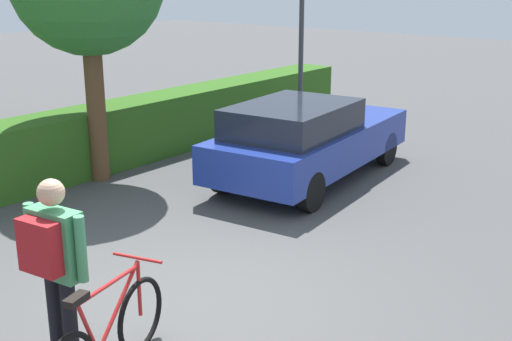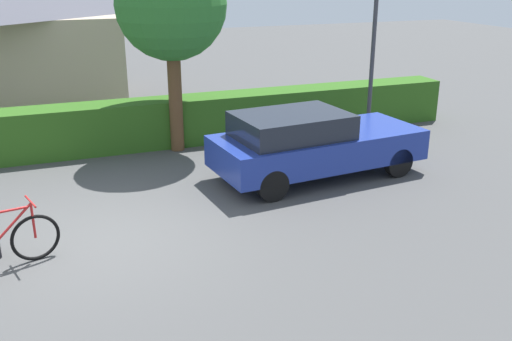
{
  "view_description": "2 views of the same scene",
  "coord_description": "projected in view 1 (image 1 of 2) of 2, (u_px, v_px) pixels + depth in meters",
  "views": [
    {
      "loc": [
        -4.47,
        -4.47,
        3.36
      ],
      "look_at": [
        1.78,
        0.46,
        0.95
      ],
      "focal_mm": 46.51,
      "sensor_mm": 36.0,
      "label": 1
    },
    {
      "loc": [
        -0.53,
        -8.33,
        4.04
      ],
      "look_at": [
        2.59,
        -0.1,
        0.87
      ],
      "focal_mm": 40.01,
      "sensor_mm": 36.0,
      "label": 2
    }
  ],
  "objects": [
    {
      "name": "ground_plane",
      "position": [
        186.0,
        303.0,
        6.98
      ],
      "size": [
        60.0,
        60.0,
        0.0
      ],
      "primitive_type": "plane",
      "color": "#464646"
    },
    {
      "name": "parked_car_near",
      "position": [
        307.0,
        138.0,
        10.89
      ],
      "size": [
        4.38,
        2.12,
        1.37
      ],
      "color": "navy",
      "rests_on": "ground"
    },
    {
      "name": "person_rider",
      "position": [
        54.0,
        256.0,
        5.58
      ],
      "size": [
        0.39,
        0.68,
        1.73
      ],
      "color": "black",
      "rests_on": "ground"
    },
    {
      "name": "street_lamp",
      "position": [
        302.0,
        11.0,
        13.21
      ],
      "size": [
        0.28,
        0.28,
        3.98
      ],
      "color": "#38383D",
      "rests_on": "ground"
    },
    {
      "name": "bicycle",
      "position": [
        107.0,
        339.0,
        5.57
      ],
      "size": [
        1.69,
        0.64,
        0.96
      ],
      "color": "black",
      "rests_on": "ground"
    }
  ]
}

